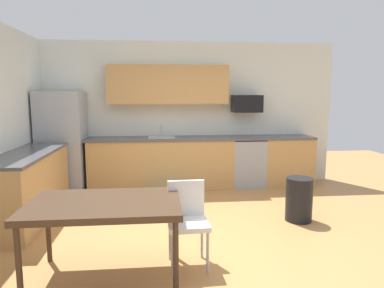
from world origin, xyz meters
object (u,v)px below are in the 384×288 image
refrigerator (62,142)px  trash_bin (299,199)px  microwave (247,104)px  dining_table (104,208)px  chair_near_table (187,216)px  oven_range (247,162)px

refrigerator → trash_bin: refrigerator is taller
microwave → dining_table: size_ratio=0.39×
refrigerator → dining_table: size_ratio=1.27×
trash_bin → microwave: bearing=96.9°
microwave → chair_near_table: bearing=-114.2°
refrigerator → chair_near_table: 3.53m
oven_range → trash_bin: bearing=-82.7°
refrigerator → chair_near_table: bearing=-56.0°
oven_range → trash_bin: oven_range is taller
chair_near_table → trash_bin: chair_near_table is taller
refrigerator → oven_range: (3.35, 0.08, -0.43)m
microwave → dining_table: 4.04m
oven_range → refrigerator: bearing=-178.6°
dining_table → chair_near_table: size_ratio=1.65×
microwave → refrigerator: bearing=-176.9°
refrigerator → microwave: size_ratio=3.30×
refrigerator → trash_bin: size_ratio=2.97×
oven_range → dining_table: 3.87m
dining_table → refrigerator: bearing=110.7°
oven_range → chair_near_table: (-1.39, -2.99, 0.05)m
microwave → oven_range: bearing=-90.0°
refrigerator → dining_table: (1.18, -3.12, -0.20)m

